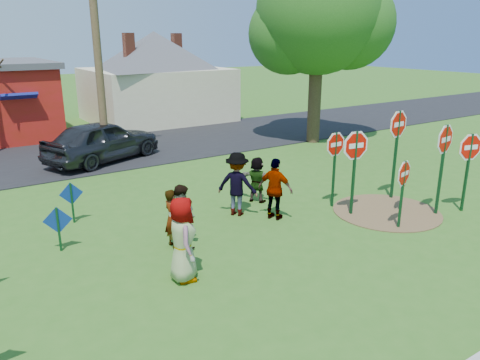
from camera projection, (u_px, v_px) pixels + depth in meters
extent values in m
plane|color=#32631C|center=(246.00, 234.00, 12.61)|extent=(120.00, 120.00, 0.00)
cube|color=black|center=(107.00, 150.00, 21.76)|extent=(120.00, 7.50, 0.04)
cylinder|color=brown|center=(386.00, 212.00, 14.19)|extent=(3.20, 3.20, 0.03)
cube|color=navy|center=(19.00, 97.00, 21.77)|extent=(1.60, 0.78, 0.45)
cube|color=beige|center=(157.00, 95.00, 29.37)|extent=(8.00, 7.00, 3.20)
pyramid|color=#4C4C51|center=(154.00, 31.00, 28.25)|extent=(9.40, 9.40, 2.20)
cube|color=brown|center=(129.00, 46.00, 26.63)|extent=(0.55, 0.55, 1.40)
cube|color=brown|center=(177.00, 44.00, 30.34)|extent=(0.55, 0.55, 1.40)
cube|color=#113E1F|center=(402.00, 195.00, 12.75)|extent=(0.06, 0.07, 1.93)
cylinder|color=white|center=(404.00, 174.00, 12.57)|extent=(0.94, 0.24, 0.96)
cylinder|color=#C00C02|center=(404.00, 174.00, 12.57)|extent=(0.81, 0.21, 0.83)
cube|color=white|center=(404.00, 174.00, 12.57)|extent=(0.41, 0.10, 0.12)
cube|color=#113E1F|center=(334.00, 170.00, 14.35)|extent=(0.05, 0.07, 2.35)
cylinder|color=white|center=(336.00, 144.00, 14.11)|extent=(1.00, 0.05, 1.00)
cylinder|color=#C00C02|center=(336.00, 144.00, 14.11)|extent=(0.86, 0.05, 0.86)
cube|color=white|center=(336.00, 144.00, 14.11)|extent=(0.44, 0.02, 0.12)
cylinder|color=gold|center=(336.00, 144.00, 14.11)|extent=(1.00, 0.05, 1.00)
cube|color=#113E1F|center=(441.00, 171.00, 13.63)|extent=(0.07, 0.08, 2.71)
cylinder|color=white|center=(445.00, 139.00, 13.35)|extent=(1.15, 0.18, 1.16)
cylinder|color=#C00C02|center=(445.00, 139.00, 13.35)|extent=(0.99, 0.16, 1.00)
cube|color=white|center=(445.00, 139.00, 13.35)|extent=(0.51, 0.08, 0.14)
cube|color=#113E1F|center=(395.00, 156.00, 14.99)|extent=(0.07, 0.08, 2.89)
cylinder|color=white|center=(398.00, 124.00, 14.69)|extent=(1.17, 0.14, 1.18)
cylinder|color=#C00C02|center=(398.00, 124.00, 14.69)|extent=(1.01, 0.13, 1.01)
cube|color=white|center=(398.00, 124.00, 14.69)|extent=(0.52, 0.06, 0.15)
cylinder|color=gold|center=(398.00, 124.00, 14.69)|extent=(1.17, 0.13, 1.18)
cube|color=#113E1F|center=(402.00, 189.00, 14.11)|extent=(0.08, 0.08, 1.39)
cylinder|color=white|center=(404.00, 178.00, 14.01)|extent=(0.92, 0.42, 1.00)
cylinder|color=#C00C02|center=(404.00, 178.00, 14.01)|extent=(0.80, 0.37, 0.86)
cube|color=white|center=(404.00, 178.00, 14.01)|extent=(0.41, 0.18, 0.12)
cube|color=#113E1F|center=(467.00, 173.00, 13.96)|extent=(0.07, 0.09, 2.40)
cylinder|color=white|center=(471.00, 147.00, 13.72)|extent=(1.07, 0.30, 1.10)
cylinder|color=#C00C02|center=(471.00, 147.00, 13.72)|extent=(0.92, 0.27, 0.95)
cube|color=white|center=(471.00, 147.00, 13.72)|extent=(0.47, 0.13, 0.14)
cylinder|color=gold|center=(471.00, 147.00, 13.72)|extent=(1.06, 0.30, 1.10)
cube|color=#113E1F|center=(354.00, 174.00, 13.65)|extent=(0.07, 0.09, 2.53)
cylinder|color=white|center=(356.00, 146.00, 13.40)|extent=(1.15, 0.19, 1.16)
cylinder|color=#C00C02|center=(356.00, 146.00, 13.40)|extent=(0.99, 0.17, 1.00)
cube|color=white|center=(356.00, 146.00, 13.40)|extent=(0.50, 0.08, 0.14)
cube|color=#113E1F|center=(59.00, 229.00, 11.49)|extent=(0.07, 0.08, 1.14)
cube|color=navy|center=(58.00, 220.00, 11.42)|extent=(0.67, 0.20, 0.69)
cube|color=#113E1F|center=(72.00, 203.00, 13.24)|extent=(0.06, 0.07, 1.18)
cube|color=navy|center=(71.00, 194.00, 13.16)|extent=(0.65, 0.07, 0.65)
imported|color=#474F99|center=(183.00, 239.00, 10.01)|extent=(0.82, 1.05, 1.90)
imported|color=#207669|center=(172.00, 219.00, 11.65)|extent=(0.37, 0.56, 1.53)
imported|color=#9C543D|center=(181.00, 216.00, 11.65)|extent=(0.79, 0.92, 1.65)
imported|color=#35353A|center=(237.00, 184.00, 13.74)|extent=(1.31, 1.41, 1.90)
imported|color=#462D5A|center=(275.00, 189.00, 13.42)|extent=(0.87, 1.15, 1.82)
imported|color=#204D32|center=(257.00, 180.00, 14.89)|extent=(1.11, 1.39, 1.48)
imported|color=#2D2D31|center=(103.00, 141.00, 19.65)|extent=(5.50, 3.82, 1.74)
cylinder|color=#4C3823|center=(96.00, 37.00, 18.27)|extent=(0.32, 0.32, 10.16)
cylinder|color=#382819|center=(315.00, 92.00, 22.94)|extent=(0.64, 0.64, 5.00)
sphere|color=#1B5015|center=(319.00, 11.00, 21.84)|extent=(5.91, 5.91, 5.91)
sphere|color=#1B5015|center=(349.00, 24.00, 22.18)|extent=(4.32, 4.32, 4.32)
sphere|color=#1B5015|center=(289.00, 34.00, 22.32)|extent=(3.87, 3.87, 3.87)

